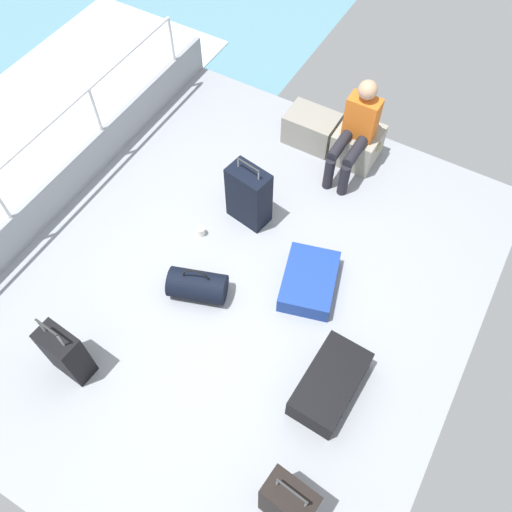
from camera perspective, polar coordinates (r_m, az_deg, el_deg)
name	(u,v)px	position (r m, az deg, el deg)	size (l,w,h in m)	color
ground_plane	(241,285)	(5.31, -1.65, -3.15)	(4.40, 5.20, 0.06)	gray
gunwale_port	(66,185)	(6.08, -19.69, 7.16)	(0.06, 5.20, 0.45)	gray
railing_port	(48,148)	(5.69, -21.30, 10.74)	(0.04, 4.20, 1.02)	silver
cargo_crate_0	(311,128)	(6.40, 5.93, 13.42)	(0.62, 0.41, 0.38)	gray
cargo_crate_1	(357,145)	(6.26, 10.76, 11.61)	(0.52, 0.48, 0.41)	gray
passenger_seated	(356,130)	(5.87, 10.61, 13.14)	(0.34, 0.66, 1.11)	orange
suitcase_0	(66,353)	(4.89, -19.66, -9.75)	(0.38, 0.24, 0.83)	black
suitcase_1	(330,384)	(4.75, 7.91, -13.38)	(0.46, 0.80, 0.27)	black
suitcase_2	(288,503)	(4.26, 3.47, -24.87)	(0.40, 0.27, 0.86)	black
suitcase_3	(309,281)	(5.20, 5.70, -2.69)	(0.66, 0.80, 0.20)	navy
suitcase_4	(249,196)	(5.48, -0.77, 6.48)	(0.46, 0.32, 0.81)	black
duffel_bag	(197,285)	(5.13, -6.28, -3.14)	(0.62, 0.46, 0.43)	black
paper_cup	(202,231)	(5.59, -5.85, 2.64)	(0.08, 0.08, 0.10)	white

